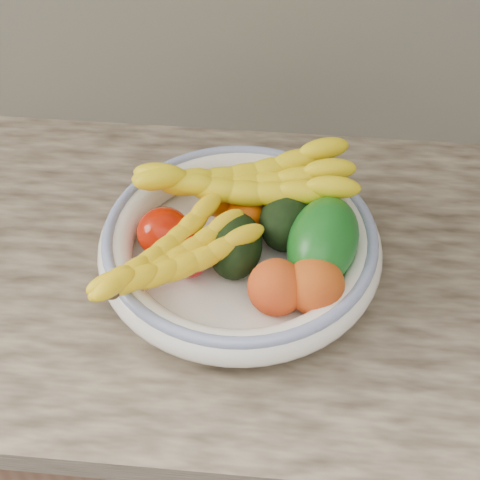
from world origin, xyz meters
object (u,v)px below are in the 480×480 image
object	(u,v)px
green_mango	(323,241)
banana_bunch_back	(245,187)
banana_bunch_front	(172,261)
fruit_bowl	(240,246)

from	to	relation	value
green_mango	banana_bunch_back	world-z (taller)	green_mango
banana_bunch_back	banana_bunch_front	world-z (taller)	banana_bunch_back
green_mango	banana_bunch_back	xyz separation A→B (m)	(-0.11, 0.08, 0.01)
fruit_bowl	green_mango	xyz separation A→B (m)	(0.11, -0.01, 0.03)
green_mango	fruit_bowl	bearing A→B (deg)	-173.49
fruit_bowl	banana_bunch_back	size ratio (longest dim) A/B	1.19
banana_bunch_front	banana_bunch_back	bearing A→B (deg)	12.64
fruit_bowl	banana_bunch_front	distance (m)	0.11
fruit_bowl	green_mango	size ratio (longest dim) A/B	2.71
green_mango	banana_bunch_back	bearing A→B (deg)	153.23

